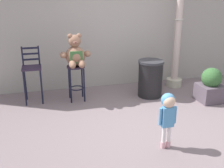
{
  "coord_description": "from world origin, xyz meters",
  "views": [
    {
      "loc": [
        -1.65,
        -3.93,
        2.16
      ],
      "look_at": [
        -0.52,
        0.37,
        0.63
      ],
      "focal_mm": 43.41,
      "sensor_mm": 36.0,
      "label": 1
    }
  ],
  "objects_px": {
    "trash_bin": "(150,78)",
    "planter_with_shrub": "(211,86)",
    "child_walking": "(168,109)",
    "bar_stool_with_teddy": "(76,76)",
    "bar_chair_empty": "(32,71)",
    "teddy_bear": "(75,54)",
    "lamppost": "(177,42)"
  },
  "relations": [
    {
      "from": "child_walking",
      "to": "trash_bin",
      "type": "relative_size",
      "value": 1.06
    },
    {
      "from": "bar_stool_with_teddy",
      "to": "planter_with_shrub",
      "type": "distance_m",
      "value": 2.75
    },
    {
      "from": "bar_chair_empty",
      "to": "planter_with_shrub",
      "type": "xyz_separation_m",
      "value": [
        3.5,
        -0.9,
        -0.33
      ]
    },
    {
      "from": "teddy_bear",
      "to": "planter_with_shrub",
      "type": "xyz_separation_m",
      "value": [
        2.64,
        -0.73,
        -0.65
      ]
    },
    {
      "from": "trash_bin",
      "to": "bar_chair_empty",
      "type": "relative_size",
      "value": 0.7
    },
    {
      "from": "bar_stool_with_teddy",
      "to": "bar_chair_empty",
      "type": "distance_m",
      "value": 0.88
    },
    {
      "from": "bar_stool_with_teddy",
      "to": "trash_bin",
      "type": "relative_size",
      "value": 0.94
    },
    {
      "from": "planter_with_shrub",
      "to": "bar_chair_empty",
      "type": "bearing_deg",
      "value": 165.57
    },
    {
      "from": "planter_with_shrub",
      "to": "child_walking",
      "type": "bearing_deg",
      "value": -139.8
    },
    {
      "from": "child_walking",
      "to": "planter_with_shrub",
      "type": "distance_m",
      "value": 2.17
    },
    {
      "from": "lamppost",
      "to": "planter_with_shrub",
      "type": "bearing_deg",
      "value": -75.04
    },
    {
      "from": "trash_bin",
      "to": "bar_chair_empty",
      "type": "height_order",
      "value": "bar_chair_empty"
    },
    {
      "from": "child_walking",
      "to": "trash_bin",
      "type": "xyz_separation_m",
      "value": [
        0.56,
        1.98,
        -0.21
      ]
    },
    {
      "from": "trash_bin",
      "to": "planter_with_shrub",
      "type": "bearing_deg",
      "value": -28.39
    },
    {
      "from": "teddy_bear",
      "to": "child_walking",
      "type": "xyz_separation_m",
      "value": [
        0.99,
        -2.12,
        -0.37
      ]
    },
    {
      "from": "child_walking",
      "to": "trash_bin",
      "type": "distance_m",
      "value": 2.07
    },
    {
      "from": "bar_chair_empty",
      "to": "bar_stool_with_teddy",
      "type": "bearing_deg",
      "value": -9.39
    },
    {
      "from": "teddy_bear",
      "to": "trash_bin",
      "type": "distance_m",
      "value": 1.67
    },
    {
      "from": "trash_bin",
      "to": "child_walking",
      "type": "bearing_deg",
      "value": -105.93
    },
    {
      "from": "teddy_bear",
      "to": "trash_bin",
      "type": "xyz_separation_m",
      "value": [
        1.56,
        -0.14,
        -0.58
      ]
    },
    {
      "from": "child_walking",
      "to": "bar_chair_empty",
      "type": "bearing_deg",
      "value": -24.5
    },
    {
      "from": "teddy_bear",
      "to": "planter_with_shrub",
      "type": "relative_size",
      "value": 0.91
    },
    {
      "from": "teddy_bear",
      "to": "planter_with_shrub",
      "type": "height_order",
      "value": "teddy_bear"
    },
    {
      "from": "bar_chair_empty",
      "to": "planter_with_shrub",
      "type": "bearing_deg",
      "value": -14.43
    },
    {
      "from": "bar_stool_with_teddy",
      "to": "trash_bin",
      "type": "bearing_deg",
      "value": -6.35
    },
    {
      "from": "bar_stool_with_teddy",
      "to": "teddy_bear",
      "type": "bearing_deg",
      "value": -90.0
    },
    {
      "from": "lamppost",
      "to": "planter_with_shrub",
      "type": "height_order",
      "value": "lamppost"
    },
    {
      "from": "lamppost",
      "to": "planter_with_shrub",
      "type": "relative_size",
      "value": 3.82
    },
    {
      "from": "child_walking",
      "to": "planter_with_shrub",
      "type": "bearing_deg",
      "value": -113.28
    },
    {
      "from": "child_walking",
      "to": "bar_stool_with_teddy",
      "type": "bearing_deg",
      "value": -38.68
    },
    {
      "from": "child_walking",
      "to": "planter_with_shrub",
      "type": "xyz_separation_m",
      "value": [
        1.65,
        1.39,
        -0.28
      ]
    },
    {
      "from": "trash_bin",
      "to": "planter_with_shrub",
      "type": "distance_m",
      "value": 1.23
    }
  ]
}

